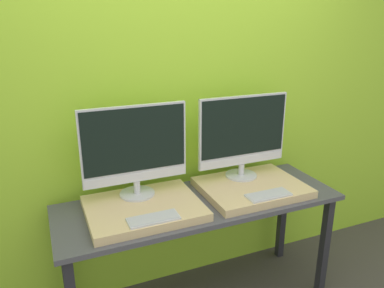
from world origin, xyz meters
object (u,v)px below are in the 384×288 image
Objects in this scene: keyboard_left at (153,219)px; keyboard_right at (268,195)px; monitor_right at (243,134)px; monitor_left at (135,148)px.

keyboard_left is 0.73m from keyboard_right.
monitor_right is at bearing 90.00° from keyboard_right.
keyboard_right is at bearing -24.28° from monitor_left.
monitor_left is at bearing 180.00° from monitor_right.
monitor_right is 2.27× the size of keyboard_right.
monitor_left is 0.44m from keyboard_left.
monitor_left is 2.27× the size of keyboard_left.
keyboard_left is at bearing 180.00° from keyboard_right.
monitor_left is at bearing 90.00° from keyboard_left.
monitor_left is at bearing 155.72° from keyboard_right.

